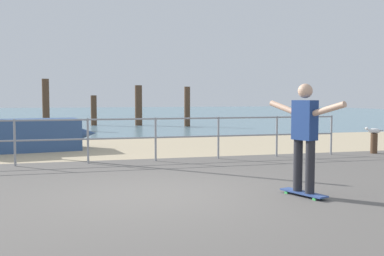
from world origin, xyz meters
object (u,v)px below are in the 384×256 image
object	(u,v)px
skateboarder	(305,131)
bollard_short	(374,144)
seagull	(374,131)
skateboard	(303,193)
sailboat	(3,133)

from	to	relation	value
skateboarder	bollard_short	world-z (taller)	skateboarder
bollard_short	seagull	world-z (taller)	seagull
skateboard	seagull	bearing A→B (deg)	44.07
sailboat	skateboard	world-z (taller)	sailboat
skateboarder	seagull	distance (m)	6.16
skateboarder	bollard_short	distance (m)	6.20
seagull	sailboat	bearing A→B (deg)	162.87
sailboat	bollard_short	distance (m)	10.13
skateboarder	skateboard	bearing A→B (deg)	-26.57
skateboard	skateboarder	distance (m)	0.95
bollard_short	skateboarder	bearing A→B (deg)	-136.07
sailboat	skateboarder	xyz separation A→B (m)	(5.24, -7.25, 0.49)
skateboarder	bollard_short	bearing A→B (deg)	43.93
sailboat	bollard_short	world-z (taller)	sailboat
sailboat	seagull	bearing A→B (deg)	-17.13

